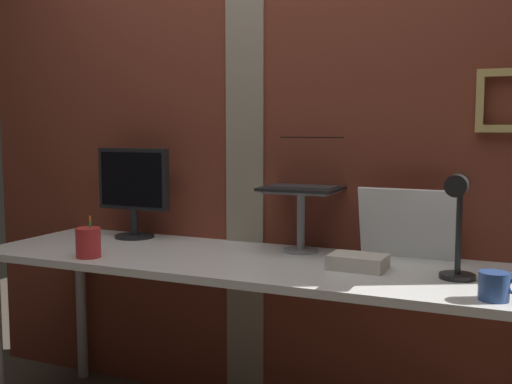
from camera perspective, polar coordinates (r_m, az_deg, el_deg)
name	(u,v)px	position (r m, az deg, el deg)	size (l,w,h in m)	color
brick_wall_back	(283,138)	(2.73, 2.52, 4.92)	(3.18, 0.16, 2.42)	brown
desk	(246,276)	(2.44, -0.97, -7.68)	(2.19, 0.66, 0.75)	white
monitor	(133,185)	(2.90, -11.17, 0.59)	(0.36, 0.18, 0.41)	black
laptop_stand	(301,211)	(2.53, 4.14, -1.71)	(0.28, 0.22, 0.25)	gray
laptop	(307,174)	(2.58, 4.68, 1.64)	(0.31, 0.29, 0.23)	black
whiteboard_panel	(408,224)	(2.46, 13.76, -2.86)	(0.38, 0.02, 0.28)	white
desk_lamp	(458,215)	(2.12, 17.98, -2.03)	(0.12, 0.20, 0.36)	black
pen_cup	(88,243)	(2.52, -15.11, -4.50)	(0.10, 0.10, 0.16)	red
coffee_mug	(495,286)	(1.97, 21.03, -8.05)	(0.13, 0.09, 0.08)	#2D4C8C
paper_clutter_stack	(358,262)	(2.27, 9.31, -6.34)	(0.20, 0.14, 0.05)	silver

